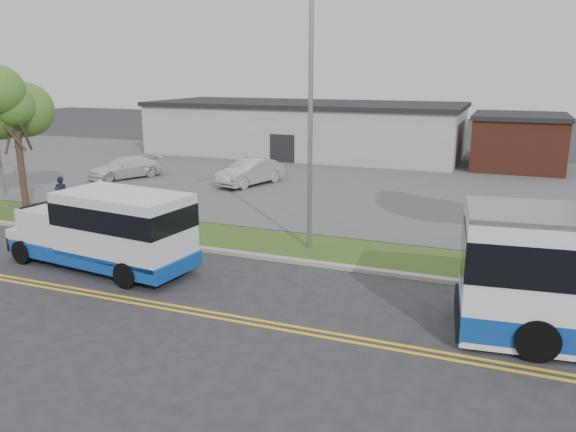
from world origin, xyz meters
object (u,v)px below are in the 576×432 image
at_px(streetlight_near, 310,115).
at_px(parked_car_a, 250,172).
at_px(pedestrian, 62,194).
at_px(tree_west, 14,108).
at_px(parked_car_b, 125,167).
at_px(shuttle_bus, 109,228).

bearing_deg(streetlight_near, parked_car_a, 125.56).
bearing_deg(pedestrian, tree_west, -4.95).
bearing_deg(streetlight_near, tree_west, 178.20).
xyz_separation_m(parked_car_a, parked_car_b, (-8.46, -0.91, -0.09)).
relative_size(streetlight_near, parked_car_a, 2.01).
bearing_deg(pedestrian, shuttle_bus, 124.69).
bearing_deg(tree_west, streetlight_near, -1.80).
distance_m(shuttle_bus, parked_car_a, 15.23).
relative_size(streetlight_near, parked_car_b, 2.02).
height_order(shuttle_bus, parked_car_a, shuttle_bus).
relative_size(tree_west, pedestrian, 3.88).
relative_size(tree_west, shuttle_bus, 0.91).
distance_m(shuttle_bus, parked_car_b, 17.51).
xyz_separation_m(pedestrian, parked_car_a, (5.57, 9.58, -0.11)).
height_order(tree_west, shuttle_bus, tree_west).
distance_m(tree_west, streetlight_near, 15.01).
height_order(streetlight_near, shuttle_bus, streetlight_near).
bearing_deg(parked_car_b, pedestrian, -42.01).
relative_size(pedestrian, parked_car_b, 0.38).
relative_size(tree_west, parked_car_a, 1.47).
bearing_deg(parked_car_a, streetlight_near, -37.60).
distance_m(tree_west, parked_car_a, 13.22).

